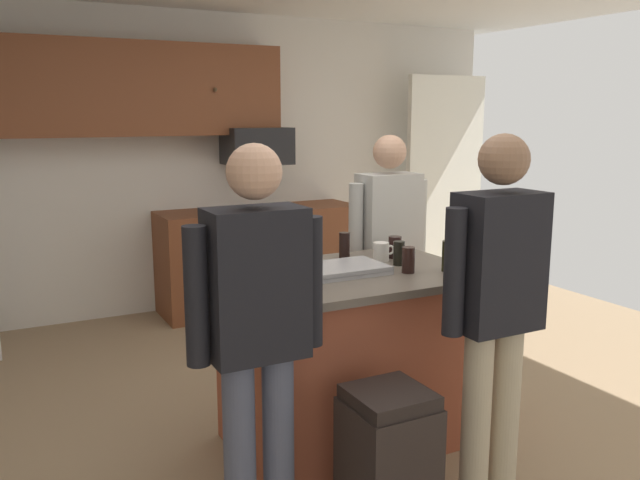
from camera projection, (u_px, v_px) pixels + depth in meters
name	position (u px, v px, depth m)	size (l,w,h in m)	color
floor	(332.00, 433.00, 3.66)	(7.04, 7.04, 0.00)	#937A5B
back_wall	(181.00, 163.00, 5.85)	(6.40, 0.10, 2.60)	silver
french_door_window_panel	(445.00, 177.00, 6.72)	(0.90, 0.06, 2.00)	white
cabinet_run_upper	(137.00, 89.00, 5.38)	(2.40, 0.38, 0.75)	brown
cabinet_run_lower	(260.00, 257.00, 6.01)	(1.80, 0.63, 0.90)	brown
microwave_over_range	(257.00, 146.00, 5.84)	(0.56, 0.40, 0.32)	black
kitchen_island	(346.00, 357.00, 3.49)	(1.32, 0.89, 0.93)	#9E4C33
person_host_foreground	(388.00, 243.00, 4.23)	(0.57, 0.22, 1.60)	#383842
person_guest_right	(497.00, 296.00, 2.89)	(0.57, 0.22, 1.65)	tan
person_guest_by_door	(257.00, 321.00, 2.60)	(0.57, 0.22, 1.63)	#4C5166
glass_short_whisky	(395.00, 247.00, 3.74)	(0.07, 0.07, 0.12)	black
glass_pilsner	(344.00, 246.00, 3.72)	(0.06, 0.06, 0.15)	black
tumbler_amber	(399.00, 253.00, 3.56)	(0.06, 0.06, 0.13)	black
mug_blue_stoneware	(381.00, 252.00, 3.66)	(0.13, 0.09, 0.10)	white
glass_dark_ale	(408.00, 260.00, 3.39)	(0.07, 0.07, 0.13)	black
glass_stout_tall	(448.00, 256.00, 3.42)	(0.07, 0.07, 0.16)	black
mug_ceramic_white	(278.00, 265.00, 3.36)	(0.13, 0.09, 0.10)	white
serving_tray	(341.00, 269.00, 3.39)	(0.44, 0.30, 0.04)	#B7B7BC
trash_bin	(388.00, 459.00, 2.80)	(0.34, 0.34, 0.61)	black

